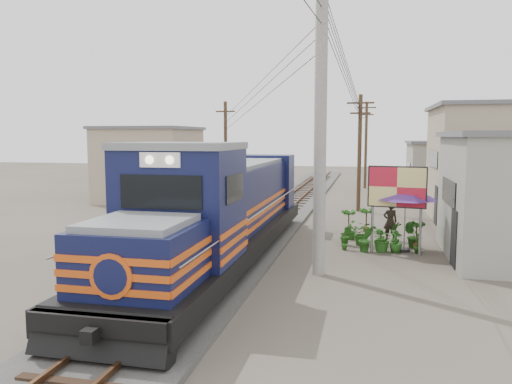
% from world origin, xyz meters
% --- Properties ---
extents(ground, '(120.00, 120.00, 0.00)m').
position_xyz_m(ground, '(0.00, 0.00, 0.00)').
color(ground, '#473F35').
rests_on(ground, ground).
extents(ballast, '(3.60, 70.00, 0.16)m').
position_xyz_m(ballast, '(0.00, 10.00, 0.08)').
color(ballast, '#595651').
rests_on(ballast, ground).
extents(track, '(1.15, 70.00, 0.12)m').
position_xyz_m(track, '(0.00, 10.00, 0.26)').
color(track, '#51331E').
rests_on(track, ground).
extents(locomotive, '(3.13, 17.04, 4.22)m').
position_xyz_m(locomotive, '(0.00, 0.19, 1.82)').
color(locomotive, black).
rests_on(locomotive, ground).
extents(utility_pole_main, '(0.40, 0.40, 10.00)m').
position_xyz_m(utility_pole_main, '(3.50, -0.50, 5.00)').
color(utility_pole_main, '#9E9B93').
rests_on(utility_pole_main, ground).
extents(wooden_pole_mid, '(1.60, 0.24, 7.00)m').
position_xyz_m(wooden_pole_mid, '(4.50, 14.00, 3.68)').
color(wooden_pole_mid, '#4C3826').
rests_on(wooden_pole_mid, ground).
extents(wooden_pole_far, '(1.60, 0.24, 7.50)m').
position_xyz_m(wooden_pole_far, '(4.80, 28.00, 3.93)').
color(wooden_pole_far, '#4C3826').
rests_on(wooden_pole_far, ground).
extents(wooden_pole_left, '(1.60, 0.24, 7.00)m').
position_xyz_m(wooden_pole_left, '(-5.00, 18.00, 3.68)').
color(wooden_pole_left, '#4C3826').
rests_on(wooden_pole_left, ground).
extents(power_lines, '(9.65, 19.00, 3.30)m').
position_xyz_m(power_lines, '(-0.14, 8.49, 7.56)').
color(power_lines, black).
rests_on(power_lines, ground).
extents(shophouse_back, '(6.30, 6.30, 4.20)m').
position_xyz_m(shophouse_back, '(11.00, 22.00, 2.11)').
color(shophouse_back, gray).
rests_on(shophouse_back, ground).
extents(shophouse_left, '(6.30, 6.30, 5.20)m').
position_xyz_m(shophouse_left, '(-10.00, 16.00, 2.61)').
color(shophouse_left, tan).
rests_on(shophouse_left, ground).
extents(billboard, '(2.19, 0.49, 3.40)m').
position_xyz_m(billboard, '(6.12, 3.06, 2.51)').
color(billboard, '#99999E').
rests_on(billboard, ground).
extents(market_umbrella, '(3.01, 3.01, 2.67)m').
position_xyz_m(market_umbrella, '(6.48, 3.58, 2.35)').
color(market_umbrella, black).
rests_on(market_umbrella, ground).
extents(vendor, '(0.69, 0.53, 1.68)m').
position_xyz_m(vendor, '(6.02, 5.58, 0.84)').
color(vendor, black).
rests_on(vendor, ground).
extents(plant_nursery, '(3.32, 3.14, 1.06)m').
position_xyz_m(plant_nursery, '(5.38, 3.97, 0.48)').
color(plant_nursery, '#245A19').
rests_on(plant_nursery, ground).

